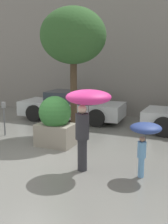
{
  "coord_description": "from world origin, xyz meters",
  "views": [
    {
      "loc": [
        4.08,
        -6.18,
        2.71
      ],
      "look_at": [
        0.68,
        1.6,
        1.05
      ],
      "focal_mm": 45.0,
      "sensor_mm": 36.0,
      "label": 1
    }
  ],
  "objects": [
    {
      "name": "planter_box",
      "position": [
        -0.1,
        1.17,
        0.79
      ],
      "size": [
        1.14,
        0.99,
        1.56
      ],
      "color": "gray",
      "rests_on": "ground"
    },
    {
      "name": "parked_car_near",
      "position": [
        -1.26,
        4.67,
        0.6
      ],
      "size": [
        4.61,
        2.12,
        1.26
      ],
      "rotation": [
        0.0,
        0.0,
        1.63
      ],
      "color": "#B7BCC1",
      "rests_on": "ground"
    },
    {
      "name": "person_child",
      "position": [
        2.9,
        -0.05,
        1.04
      ],
      "size": [
        0.71,
        0.71,
        1.27
      ],
      "rotation": [
        0.0,
        0.0,
        0.9
      ],
      "color": "#669ED1",
      "rests_on": "ground"
    },
    {
      "name": "parking_meter",
      "position": [
        -2.31,
        1.46,
        0.86
      ],
      "size": [
        0.14,
        0.14,
        1.19
      ],
      "color": "#595B60",
      "rests_on": "ground"
    },
    {
      "name": "ground_plane",
      "position": [
        0.0,
        0.0,
        0.0
      ],
      "size": [
        40.0,
        40.0,
        0.0
      ],
      "primitive_type": "plane",
      "color": "slate"
    },
    {
      "name": "building_facade",
      "position": [
        0.0,
        6.5,
        3.0
      ],
      "size": [
        18.0,
        0.3,
        6.0
      ],
      "color": "gray",
      "rests_on": "ground"
    },
    {
      "name": "street_tree",
      "position": [
        -0.13,
        2.54,
        3.39
      ],
      "size": [
        2.22,
        2.22,
        4.36
      ],
      "color": "#423323",
      "rests_on": "ground"
    },
    {
      "name": "person_adult",
      "position": [
        1.57,
        -0.26,
        1.59
      ],
      "size": [
        1.06,
        1.06,
        1.98
      ],
      "rotation": [
        0.0,
        0.0,
        0.23
      ],
      "color": "#2D2D33",
      "rests_on": "ground"
    }
  ]
}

